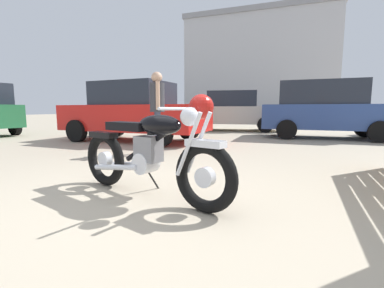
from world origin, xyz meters
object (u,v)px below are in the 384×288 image
(bystander, at_px, (157,104))
(red_hatchback_near, at_px, (325,109))
(blue_hatchback_right, at_px, (134,112))
(white_estate_far, at_px, (232,111))
(vintage_motorcycle, at_px, (153,151))

(bystander, bearing_deg, red_hatchback_near, 19.65)
(blue_hatchback_right, height_order, white_estate_far, same)
(red_hatchback_near, bearing_deg, vintage_motorcycle, -108.36)
(vintage_motorcycle, distance_m, white_estate_far, 9.21)
(bystander, xyz_separation_m, blue_hatchback_right, (-1.63, 1.82, -0.18))
(vintage_motorcycle, relative_size, blue_hatchback_right, 0.47)
(vintage_motorcycle, bearing_deg, white_estate_far, 113.11)
(blue_hatchback_right, relative_size, red_hatchback_near, 1.10)
(white_estate_far, bearing_deg, bystander, 80.37)
(blue_hatchback_right, distance_m, red_hatchback_near, 5.92)
(vintage_motorcycle, relative_size, red_hatchback_near, 0.51)
(bystander, height_order, blue_hatchback_right, blue_hatchback_right)
(bystander, distance_m, red_hatchback_near, 5.75)
(blue_hatchback_right, bearing_deg, red_hatchback_near, -149.54)
(vintage_motorcycle, height_order, blue_hatchback_right, blue_hatchback_right)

